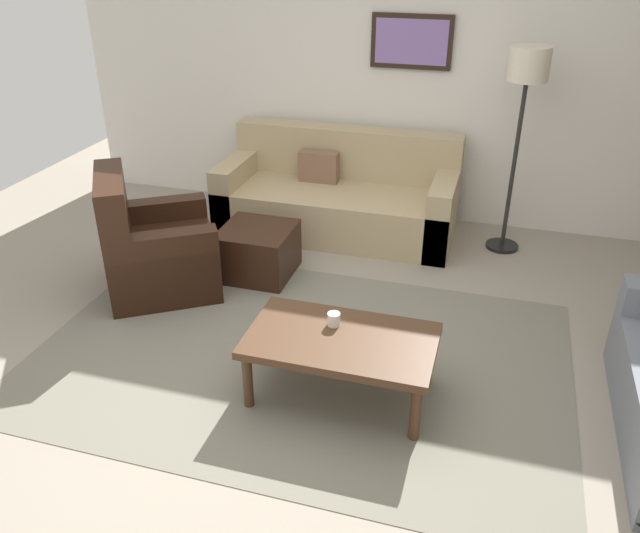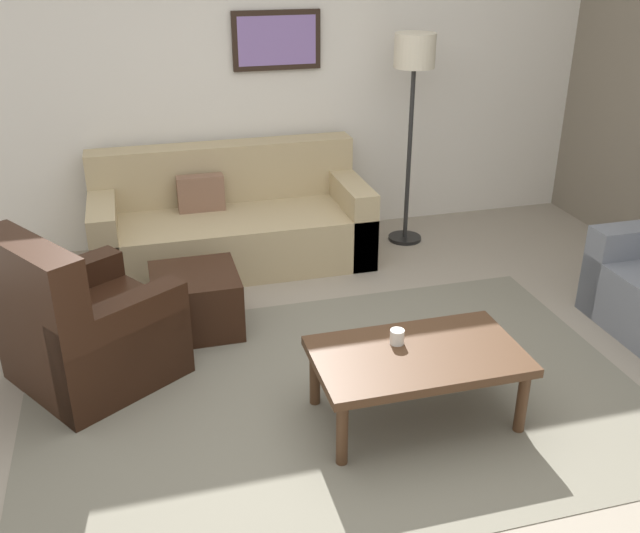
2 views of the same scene
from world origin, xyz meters
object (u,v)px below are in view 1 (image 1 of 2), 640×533
object	(u,v)px
ottoman	(258,251)
framed_artwork	(412,42)
armchair_leather	(151,253)
coffee_table	(341,344)
cup	(334,319)
couch_main	(340,197)
lamp_standing	(526,86)

from	to	relation	value
ottoman	framed_artwork	world-z (taller)	framed_artwork
armchair_leather	ottoman	xyz separation A→B (m)	(0.69, 0.45, -0.11)
coffee_table	cup	size ratio (longest dim) A/B	13.62
coffee_table	cup	world-z (taller)	cup
couch_main	coffee_table	size ratio (longest dim) A/B	1.92
armchair_leather	ottoman	distance (m)	0.83
armchair_leather	coffee_table	distance (m)	1.92
coffee_table	lamp_standing	xyz separation A→B (m)	(0.86, 2.34, 1.05)
coffee_table	ottoman	bearing A→B (deg)	128.74
armchair_leather	lamp_standing	xyz separation A→B (m)	(2.59, 1.50, 1.10)
cup	armchair_leather	bearing A→B (deg)	156.39
ottoman	coffee_table	size ratio (longest dim) A/B	0.51
coffee_table	lamp_standing	bearing A→B (deg)	69.76
couch_main	ottoman	bearing A→B (deg)	-110.08
couch_main	lamp_standing	size ratio (longest dim) A/B	1.24
cup	framed_artwork	distance (m)	2.93
coffee_table	lamp_standing	distance (m)	2.70
coffee_table	framed_artwork	distance (m)	3.07
armchair_leather	lamp_standing	size ratio (longest dim) A/B	0.65
framed_artwork	ottoman	bearing A→B (deg)	-120.91
couch_main	lamp_standing	xyz separation A→B (m)	(1.50, -0.03, 1.11)
cup	lamp_standing	xyz separation A→B (m)	(0.94, 2.22, 0.96)
armchair_leather	coffee_table	bearing A→B (deg)	-25.80
ottoman	lamp_standing	size ratio (longest dim) A/B	0.33
cup	framed_artwork	size ratio (longest dim) A/B	0.11
armchair_leather	cup	world-z (taller)	armchair_leather
framed_artwork	cup	bearing A→B (deg)	-88.92
couch_main	ottoman	world-z (taller)	couch_main
coffee_table	couch_main	bearing A→B (deg)	104.99
couch_main	armchair_leather	bearing A→B (deg)	-125.42
ottoman	framed_artwork	distance (m)	2.27
armchair_leather	framed_artwork	world-z (taller)	framed_artwork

